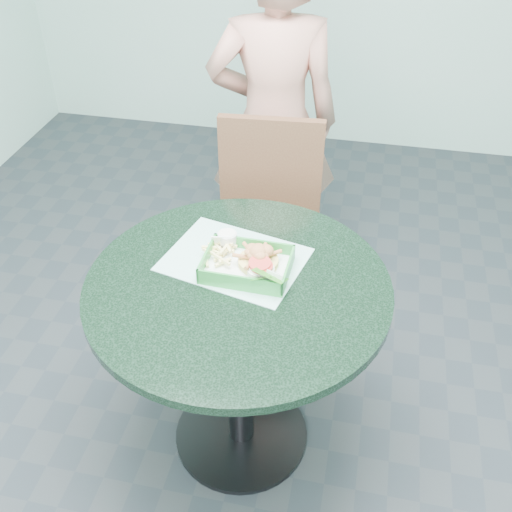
% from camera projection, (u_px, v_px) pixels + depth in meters
% --- Properties ---
extents(floor, '(4.00, 5.00, 0.02)m').
position_uv_depth(floor, '(242.00, 435.00, 2.29)').
color(floor, '#303335').
rests_on(floor, ground).
extents(cafe_table, '(0.94, 0.94, 0.75)m').
position_uv_depth(cafe_table, '(239.00, 327.00, 1.93)').
color(cafe_table, black).
rests_on(cafe_table, floor).
extents(dining_chair, '(0.43, 0.43, 0.93)m').
position_uv_depth(dining_chair, '(265.00, 217.00, 2.50)').
color(dining_chair, '#4B2D1D').
rests_on(dining_chair, floor).
extents(diner_person, '(0.67, 0.51, 1.65)m').
position_uv_depth(diner_person, '(274.00, 117.00, 2.59)').
color(diner_person, tan).
rests_on(diner_person, floor).
extents(placemat, '(0.49, 0.41, 0.00)m').
position_uv_depth(placemat, '(235.00, 264.00, 1.91)').
color(placemat, '#92CEC2').
rests_on(placemat, cafe_table).
extents(food_basket, '(0.26, 0.19, 0.05)m').
position_uv_depth(food_basket, '(247.00, 272.00, 1.85)').
color(food_basket, '#288E39').
rests_on(food_basket, placemat).
extents(crab_sandwich, '(0.13, 0.13, 0.07)m').
position_uv_depth(crab_sandwich, '(258.00, 260.00, 1.85)').
color(crab_sandwich, tan).
rests_on(crab_sandwich, food_basket).
extents(fries_pile, '(0.13, 0.13, 0.04)m').
position_uv_depth(fries_pile, '(220.00, 255.00, 1.89)').
color(fries_pile, '#FFEA8F').
rests_on(fries_pile, food_basket).
extents(sauce_ramekin, '(0.06, 0.06, 0.03)m').
position_uv_depth(sauce_ramekin, '(226.00, 242.00, 1.92)').
color(sauce_ramekin, silver).
rests_on(sauce_ramekin, food_basket).
extents(garnish_cup, '(0.12, 0.12, 0.05)m').
position_uv_depth(garnish_cup, '(263.00, 275.00, 1.80)').
color(garnish_cup, white).
rests_on(garnish_cup, food_basket).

